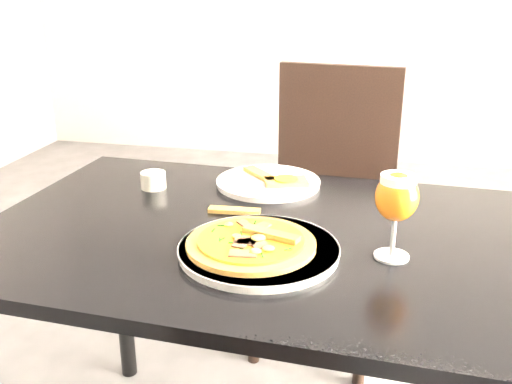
% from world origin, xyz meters
% --- Properties ---
extents(dining_table, '(1.24, 0.86, 0.75)m').
position_xyz_m(dining_table, '(-0.13, -0.04, 0.66)').
color(dining_table, black).
rests_on(dining_table, ground).
extents(chair_far, '(0.51, 0.51, 0.99)m').
position_xyz_m(chair_far, '(-0.04, 0.72, 0.54)').
color(chair_far, black).
rests_on(chair_far, ground).
extents(plate_main, '(0.40, 0.40, 0.02)m').
position_xyz_m(plate_main, '(-0.09, -0.16, 0.76)').
color(plate_main, white).
rests_on(plate_main, dining_table).
extents(pizza, '(0.26, 0.26, 0.03)m').
position_xyz_m(pizza, '(-0.11, -0.16, 0.78)').
color(pizza, '#905F22').
rests_on(pizza, plate_main).
extents(plate_second, '(0.34, 0.34, 0.01)m').
position_xyz_m(plate_second, '(-0.15, 0.24, 0.76)').
color(plate_second, white).
rests_on(plate_second, dining_table).
extents(crust_scraps, '(0.20, 0.15, 0.02)m').
position_xyz_m(crust_scraps, '(-0.13, 0.24, 0.77)').
color(crust_scraps, '#905F22').
rests_on(crust_scraps, plate_second).
extents(loose_crust, '(0.12, 0.03, 0.01)m').
position_xyz_m(loose_crust, '(-0.19, 0.04, 0.75)').
color(loose_crust, '#905F22').
rests_on(loose_crust, dining_table).
extents(sauce_cup, '(0.07, 0.07, 0.04)m').
position_xyz_m(sauce_cup, '(-0.44, 0.15, 0.77)').
color(sauce_cup, beige).
rests_on(sauce_cup, dining_table).
extents(beer_glass, '(0.08, 0.08, 0.17)m').
position_xyz_m(beer_glass, '(0.16, -0.12, 0.88)').
color(beer_glass, silver).
rests_on(beer_glass, dining_table).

